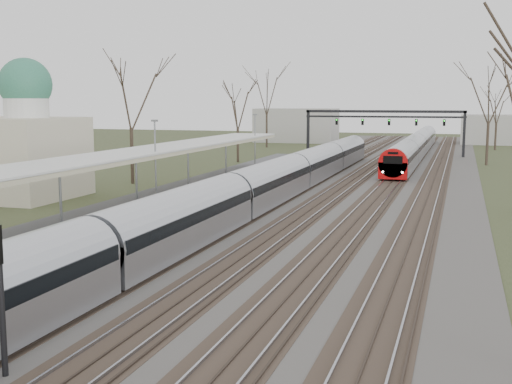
{
  "coord_description": "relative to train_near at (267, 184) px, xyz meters",
  "views": [
    {
      "loc": [
        10.25,
        -1.6,
        7.12
      ],
      "look_at": [
        -0.9,
        33.12,
        2.0
      ],
      "focal_mm": 45.0,
      "sensor_mm": 36.0,
      "label": 1
    }
  ],
  "objects": [
    {
      "name": "train_far",
      "position": [
        7.0,
        45.32,
        0.0
      ],
      "size": [
        2.62,
        60.21,
        3.05
      ],
      "color": "#B6B8C1",
      "rests_on": "ground"
    },
    {
      "name": "tree_west_far",
      "position": [
        -14.5,
        7.37,
        6.54
      ],
      "size": [
        5.5,
        5.5,
        11.33
      ],
      "color": "#2D231C",
      "rests_on": "ground"
    },
    {
      "name": "canopy",
      "position": [
        -6.55,
        -7.64,
        2.45
      ],
      "size": [
        4.1,
        50.0,
        3.11
      ],
      "color": "slate",
      "rests_on": "platform"
    },
    {
      "name": "signal_gantry",
      "position": [
        2.79,
        44.36,
        3.43
      ],
      "size": [
        21.0,
        0.59,
        6.08
      ],
      "color": "black",
      "rests_on": "ground"
    },
    {
      "name": "train_near",
      "position": [
        0.0,
        0.0,
        0.0
      ],
      "size": [
        2.62,
        75.21,
        3.05
      ],
      "color": "#B6B8C1",
      "rests_on": "ground"
    },
    {
      "name": "track_bed",
      "position": [
        2.76,
        14.37,
        -1.42
      ],
      "size": [
        24.0,
        160.0,
        0.22
      ],
      "color": "#474442",
      "rests_on": "ground"
    },
    {
      "name": "dome_building",
      "position": [
        -19.21,
        -2.63,
        2.24
      ],
      "size": [
        10.0,
        8.0,
        10.3
      ],
      "color": "beige",
      "rests_on": "ground"
    },
    {
      "name": "platform",
      "position": [
        -6.55,
        -3.13,
        -0.98
      ],
      "size": [
        3.5,
        69.0,
        1.0
      ],
      "primitive_type": "cube",
      "color": "#9E9B93",
      "rests_on": "ground"
    }
  ]
}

